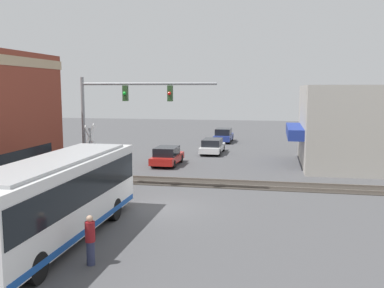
% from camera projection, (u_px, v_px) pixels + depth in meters
% --- Properties ---
extents(ground_plane, '(120.00, 120.00, 0.00)m').
position_uv_depth(ground_plane, '(163.00, 208.00, 21.42)').
color(ground_plane, '#4C4C4F').
extents(shop_building, '(10.10, 10.17, 6.19)m').
position_uv_depth(shop_building, '(362.00, 126.00, 32.76)').
color(shop_building, '#B2ADA3').
rests_on(shop_building, ground).
extents(city_bus, '(10.52, 2.59, 3.30)m').
position_uv_depth(city_bus, '(57.00, 196.00, 16.51)').
color(city_bus, white).
rests_on(city_bus, ground).
extents(traffic_signal_gantry, '(0.42, 8.14, 6.62)m').
position_uv_depth(traffic_signal_gantry, '(120.00, 107.00, 25.02)').
color(traffic_signal_gantry, gray).
rests_on(traffic_signal_gantry, ground).
extents(crossing_signal, '(1.41, 1.18, 3.81)m').
position_uv_depth(crossing_signal, '(90.00, 149.00, 25.79)').
color(crossing_signal, gray).
rests_on(crossing_signal, ground).
extents(rail_track_near, '(2.60, 60.00, 0.15)m').
position_uv_depth(rail_track_near, '(187.00, 182.00, 27.26)').
color(rail_track_near, '#332D28').
rests_on(rail_track_near, ground).
extents(parked_car_red, '(4.26, 1.82, 1.45)m').
position_uv_depth(parked_car_red, '(167.00, 157.00, 33.34)').
color(parked_car_red, '#B21E19').
rests_on(parked_car_red, ground).
extents(parked_car_white, '(4.78, 1.82, 1.36)m').
position_uv_depth(parked_car_white, '(212.00, 146.00, 39.33)').
color(parked_car_white, silver).
rests_on(parked_car_white, ground).
extents(parked_car_blue, '(4.46, 1.82, 1.54)m').
position_uv_depth(parked_car_blue, '(224.00, 136.00, 47.63)').
color(parked_car_blue, navy).
rests_on(parked_car_blue, ground).
extents(pedestrian_near_bus, '(0.34, 0.34, 1.74)m').
position_uv_depth(pedestrian_near_bus, '(90.00, 240.00, 14.42)').
color(pedestrian_near_bus, '#2D3351').
rests_on(pedestrian_near_bus, ground).
extents(pedestrian_at_crossing, '(0.34, 0.34, 1.70)m').
position_uv_depth(pedestrian_at_crossing, '(95.00, 171.00, 26.50)').
color(pedestrian_at_crossing, black).
rests_on(pedestrian_at_crossing, ground).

